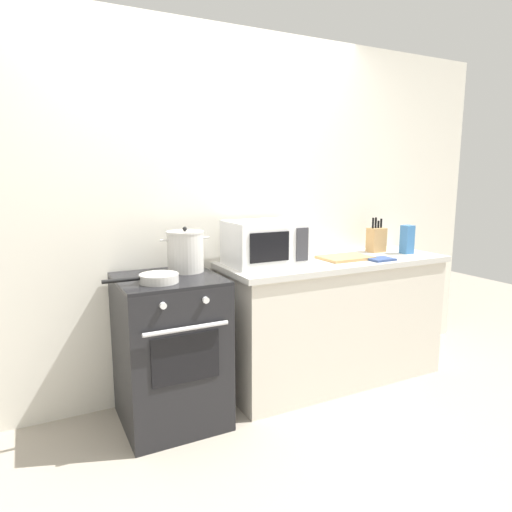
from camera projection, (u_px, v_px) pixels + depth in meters
ground_plane at (267, 455)px, 2.49m from camera, size 10.00×10.00×0.00m
back_wall at (240, 213)px, 3.26m from camera, size 4.40×0.10×2.50m
lower_cabinet_right at (333, 323)px, 3.36m from camera, size 1.64×0.56×0.88m
countertop_right at (335, 262)px, 3.28m from camera, size 1.70×0.60×0.04m
stove at (170, 350)px, 2.78m from camera, size 0.60×0.64×0.92m
stock_pot at (185, 251)px, 2.83m from camera, size 0.32×0.23×0.28m
frying_pan at (158, 278)px, 2.55m from camera, size 0.42×0.22×0.05m
microwave at (265, 243)px, 3.05m from camera, size 0.50×0.37×0.30m
cutting_board at (345, 258)px, 3.29m from camera, size 0.36×0.26×0.02m
knife_block at (376, 239)px, 3.58m from camera, size 0.13×0.10×0.27m
pasta_box at (407, 239)px, 3.50m from camera, size 0.08×0.08×0.22m
oven_mitt at (381, 259)px, 3.24m from camera, size 0.18×0.14×0.02m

